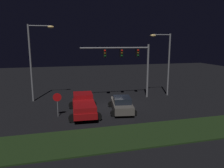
% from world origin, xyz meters
% --- Properties ---
extents(ground_plane, '(80.00, 80.00, 0.00)m').
position_xyz_m(ground_plane, '(0.00, 0.00, 0.00)').
color(ground_plane, black).
extents(grass_median, '(22.17, 4.04, 0.10)m').
position_xyz_m(grass_median, '(0.00, -7.52, 0.05)').
color(grass_median, black).
rests_on(grass_median, ground_plane).
extents(pickup_truck, '(3.08, 5.51, 1.80)m').
position_xyz_m(pickup_truck, '(-3.35, -1.66, 1.00)').
color(pickup_truck, maroon).
rests_on(pickup_truck, ground_plane).
extents(car_sedan, '(2.94, 4.63, 1.51)m').
position_xyz_m(car_sedan, '(0.40, -1.79, 0.74)').
color(car_sedan, '#514C47').
rests_on(car_sedan, ground_plane).
extents(traffic_signal_gantry, '(8.32, 0.56, 6.50)m').
position_xyz_m(traffic_signal_gantry, '(2.68, 2.92, 4.90)').
color(traffic_signal_gantry, slate).
rests_on(traffic_signal_gantry, ground_plane).
extents(street_lamp_left, '(2.84, 0.44, 8.68)m').
position_xyz_m(street_lamp_left, '(-7.96, 4.34, 5.44)').
color(street_lamp_left, slate).
rests_on(street_lamp_left, ground_plane).
extents(street_lamp_right, '(2.72, 0.44, 7.78)m').
position_xyz_m(street_lamp_right, '(7.47, 3.12, 4.94)').
color(street_lamp_right, slate).
rests_on(street_lamp_right, ground_plane).
extents(stop_sign, '(0.76, 0.08, 2.23)m').
position_xyz_m(stop_sign, '(-5.75, -1.82, 1.56)').
color(stop_sign, slate).
rests_on(stop_sign, ground_plane).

